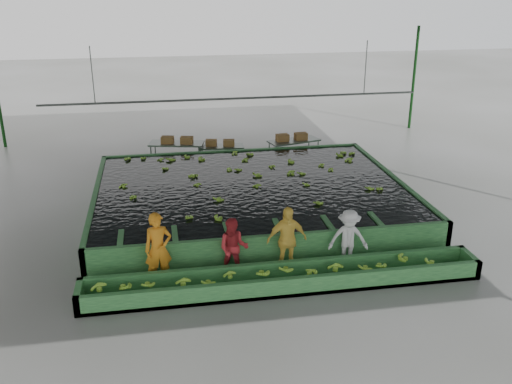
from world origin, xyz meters
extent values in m
plane|color=slate|center=(0.00, 0.00, 0.00)|extent=(80.00, 80.00, 0.00)
cube|color=gray|center=(0.00, 0.00, 5.00)|extent=(20.00, 22.00, 0.04)
cube|color=black|center=(0.00, 1.50, 0.85)|extent=(9.70, 7.70, 0.00)
cylinder|color=#59605B|center=(0.00, 5.00, 3.00)|extent=(0.08, 0.08, 14.00)
cylinder|color=#59605B|center=(-5.00, 5.00, 4.00)|extent=(0.04, 0.04, 2.00)
cylinder|color=#59605B|center=(5.00, 5.00, 4.00)|extent=(0.04, 0.04, 2.00)
imported|color=orange|center=(-3.04, -2.80, 0.94)|extent=(0.75, 0.56, 1.88)
imported|color=#A92329|center=(-1.16, -2.80, 0.80)|extent=(0.90, 0.78, 1.60)
imported|color=#F9D34D|center=(0.22, -2.80, 0.91)|extent=(1.11, 0.54, 1.82)
imported|color=silver|center=(1.88, -2.80, 0.81)|extent=(1.13, 0.77, 1.61)
camera|label=1|loc=(-2.87, -15.68, 7.29)|focal=40.00mm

